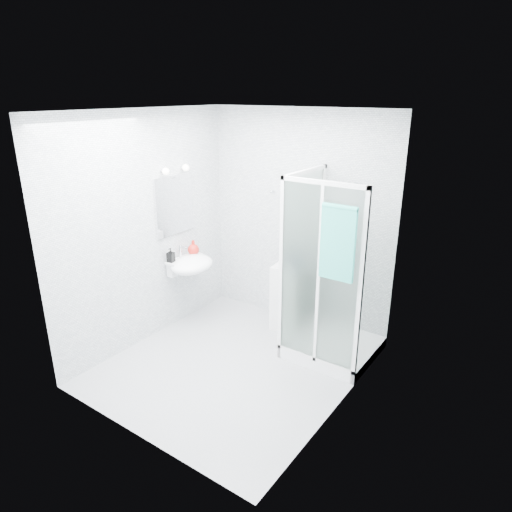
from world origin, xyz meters
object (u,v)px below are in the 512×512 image
Objects in this scene: wall_basin at (190,264)px; soap_dispenser_orange at (193,247)px; hand_towel at (338,241)px; shampoo_bottle_a at (284,254)px; shower_enclosure at (325,317)px; shampoo_bottle_b at (294,258)px; storage_cabinet at (288,297)px; soap_dispenser_black at (171,255)px.

soap_dispenser_orange is at bearing 117.32° from wall_basin.
hand_towel is (1.93, -0.09, 0.68)m from wall_basin.
wall_basin is at bearing -147.84° from shampoo_bottle_a.
soap_dispenser_orange is at bearing -174.65° from shower_enclosure.
wall_basin is 1.25m from shampoo_bottle_b.
wall_basin is 0.78× the size of hand_towel.
shampoo_bottle_b is at bearing 141.89° from hand_towel.
shower_enclosure reaches higher than storage_cabinet.
hand_towel is at bearing 2.92° from soap_dispenser_black.
shampoo_bottle_a is at bearing 168.41° from shampoo_bottle_b.
shampoo_bottle_b is (0.08, -0.02, 0.53)m from storage_cabinet.
soap_dispenser_black reaches higher than storage_cabinet.
shampoo_bottle_a is at bearing 145.33° from hand_towel.
storage_cabinet is 4.83× the size of soap_dispenser_black.
hand_towel is at bearing -34.67° from shampoo_bottle_a.
hand_towel is 3.91× the size of soap_dispenser_orange.
shower_enclosure is at bearing -24.29° from shampoo_bottle_b.
shower_enclosure is 1.92m from soap_dispenser_black.
shampoo_bottle_b is at bearing 19.09° from soap_dispenser_orange.
soap_dispenser_black is at bearing -177.08° from hand_towel.
soap_dispenser_orange is 0.35m from soap_dispenser_black.
hand_towel is 1.18m from shampoo_bottle_b.
soap_dispenser_orange reaches higher than soap_dispenser_black.
wall_basin is (-1.66, -0.32, 0.35)m from shower_enclosure.
storage_cabinet is at bearing 162.80° from shampoo_bottle_b.
shampoo_bottle_a is 1.33m from soap_dispenser_black.
soap_dispenser_black is at bearing -164.11° from shower_enclosure.
shampoo_bottle_a is 0.16m from shampoo_bottle_b.
shower_enclosure is 0.78m from shampoo_bottle_b.
shower_enclosure is 0.91m from shampoo_bottle_a.
storage_cabinet is 0.54m from shampoo_bottle_b.
shampoo_bottle_b is 1.33× the size of soap_dispenser_orange.
shower_enclosure reaches higher than hand_towel.
shampoo_bottle_b is at bearing 31.52° from soap_dispenser_black.
storage_cabinet is 1.31m from soap_dispenser_orange.
shampoo_bottle_b reaches higher than wall_basin.
shampoo_bottle_b reaches higher than soap_dispenser_orange.
shampoo_bottle_a is (-0.08, 0.01, 0.54)m from storage_cabinet.
shower_enclosure is at bearing 15.89° from soap_dispenser_black.
soap_dispenser_black is at bearing -122.94° from wall_basin.
shampoo_bottle_b reaches higher than storage_cabinet.
soap_dispenser_orange reaches higher than storage_cabinet.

